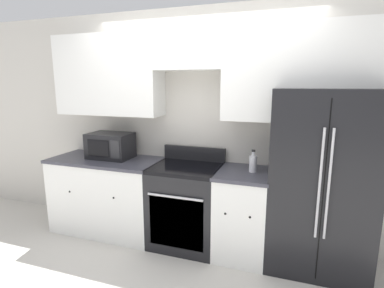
# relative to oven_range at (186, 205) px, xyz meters

# --- Properties ---
(ground_plane) EXTENTS (12.00, 12.00, 0.00)m
(ground_plane) POSITION_rel_oven_range_xyz_m (0.07, -0.31, -0.46)
(ground_plane) COLOR beige
(wall_back) EXTENTS (8.00, 0.39, 2.60)m
(wall_back) POSITION_rel_oven_range_xyz_m (0.07, 0.27, 1.10)
(wall_back) COLOR beige
(wall_back) RESTS_ON ground_plane
(lower_cabinets_left) EXTENTS (1.32, 0.64, 0.91)m
(lower_cabinets_left) POSITION_rel_oven_range_xyz_m (-1.02, -0.00, -0.00)
(lower_cabinets_left) COLOR white
(lower_cabinets_left) RESTS_ON ground_plane
(lower_cabinets_right) EXTENTS (0.54, 0.64, 0.91)m
(lower_cabinets_right) POSITION_rel_oven_range_xyz_m (0.63, -0.00, -0.00)
(lower_cabinets_right) COLOR white
(lower_cabinets_right) RESTS_ON ground_plane
(oven_range) EXTENTS (0.74, 0.65, 1.07)m
(oven_range) POSITION_rel_oven_range_xyz_m (0.00, 0.00, 0.00)
(oven_range) COLOR black
(oven_range) RESTS_ON ground_plane
(refrigerator) EXTENTS (0.92, 0.76, 1.74)m
(refrigerator) POSITION_rel_oven_range_xyz_m (1.34, 0.05, 0.41)
(refrigerator) COLOR black
(refrigerator) RESTS_ON ground_plane
(microwave) EXTENTS (0.51, 0.35, 0.30)m
(microwave) POSITION_rel_oven_range_xyz_m (-0.98, 0.06, 0.60)
(microwave) COLOR black
(microwave) RESTS_ON lower_cabinets_left
(bottle) EXTENTS (0.08, 0.08, 0.23)m
(bottle) POSITION_rel_oven_range_xyz_m (0.71, 0.03, 0.54)
(bottle) COLOR silver
(bottle) RESTS_ON lower_cabinets_right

